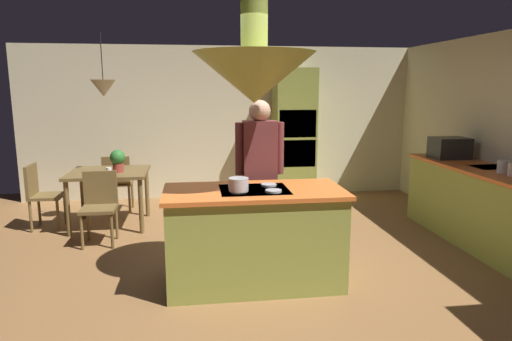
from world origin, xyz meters
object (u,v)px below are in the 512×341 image
at_px(dining_table, 109,179).
at_px(cooking_pot_on_cooktop, 239,184).
at_px(chair_facing_island, 100,202).
at_px(chair_by_back_wall, 118,180).
at_px(chair_at_corner, 40,192).
at_px(cup_on_table, 109,171).
at_px(microwave_on_counter, 450,148).
at_px(oven_tower, 294,135).
at_px(canister_sugar, 503,167).
at_px(kitchen_island, 254,237).
at_px(person_at_island, 260,168).
at_px(potted_plant_on_table, 118,160).

bearing_deg(dining_table, cooking_pot_on_cooktop, -55.37).
bearing_deg(chair_facing_island, chair_by_back_wall, 90.00).
bearing_deg(chair_at_corner, chair_by_back_wall, -52.68).
distance_m(cup_on_table, microwave_on_counter, 4.52).
xyz_separation_m(cup_on_table, cooking_pot_on_cooktop, (1.49, -2.00, 0.21)).
bearing_deg(cup_on_table, microwave_on_counter, -4.91).
bearing_deg(chair_facing_island, dining_table, 90.00).
distance_m(oven_tower, canister_sugar, 3.33).
bearing_deg(oven_tower, chair_facing_island, -146.93).
bearing_deg(oven_tower, canister_sugar, -58.45).
relative_size(kitchen_island, oven_tower, 0.78).
distance_m(kitchen_island, chair_at_corner, 3.34).
bearing_deg(chair_at_corner, canister_sugar, -107.29).
distance_m(chair_by_back_wall, chair_at_corner, 1.12).
distance_m(person_at_island, chair_by_back_wall, 2.84).
bearing_deg(kitchen_island, person_at_island, 77.50).
relative_size(person_at_island, microwave_on_counter, 3.79).
relative_size(oven_tower, cup_on_table, 24.19).
xyz_separation_m(chair_at_corner, canister_sugar, (5.43, -1.69, 0.50)).
relative_size(canister_sugar, microwave_on_counter, 0.32).
relative_size(chair_by_back_wall, potted_plant_on_table, 2.90).
bearing_deg(potted_plant_on_table, cooking_pot_on_cooktop, -56.93).
bearing_deg(cooking_pot_on_cooktop, microwave_on_counter, 28.29).
bearing_deg(potted_plant_on_table, dining_table, 149.36).
bearing_deg(microwave_on_counter, cooking_pot_on_cooktop, -151.71).
xyz_separation_m(kitchen_island, microwave_on_counter, (2.84, 1.48, 0.60)).
xyz_separation_m(dining_table, canister_sugar, (4.54, -1.69, 0.35)).
bearing_deg(cup_on_table, cooking_pot_on_cooktop, -53.28).
xyz_separation_m(person_at_island, cooking_pot_on_cooktop, (-0.31, -0.81, 0.01)).
bearing_deg(person_at_island, canister_sugar, -5.80).
xyz_separation_m(oven_tower, canister_sugar, (1.74, -2.83, -0.08)).
xyz_separation_m(kitchen_island, cup_on_table, (-1.65, 1.87, 0.33)).
relative_size(dining_table, cooking_pot_on_cooktop, 5.70).
distance_m(chair_by_back_wall, potted_plant_on_table, 0.89).
relative_size(kitchen_island, dining_table, 1.65).
distance_m(potted_plant_on_table, microwave_on_counter, 4.43).
xyz_separation_m(oven_tower, microwave_on_counter, (1.74, -1.76, -0.01)).
height_order(chair_by_back_wall, chair_at_corner, same).
relative_size(person_at_island, chair_at_corner, 2.00).
relative_size(oven_tower, chair_facing_island, 2.50).
height_order(microwave_on_counter, cooking_pot_on_cooktop, microwave_on_counter).
bearing_deg(chair_by_back_wall, chair_facing_island, 90.00).
bearing_deg(dining_table, oven_tower, 22.21).
xyz_separation_m(chair_by_back_wall, cup_on_table, (0.05, -0.91, 0.30)).
relative_size(person_at_island, potted_plant_on_table, 5.81).
xyz_separation_m(chair_facing_island, canister_sugar, (4.54, -1.01, 0.50)).
bearing_deg(kitchen_island, dining_table, 128.99).
bearing_deg(person_at_island, cooking_pot_on_cooktop, -110.96).
relative_size(chair_by_back_wall, cooking_pot_on_cooktop, 4.83).
height_order(potted_plant_on_table, microwave_on_counter, microwave_on_counter).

